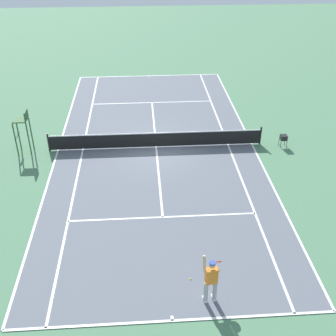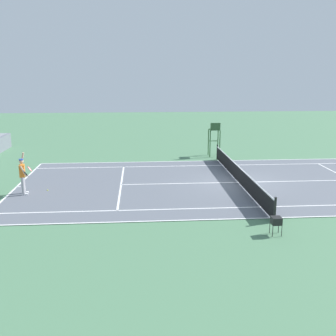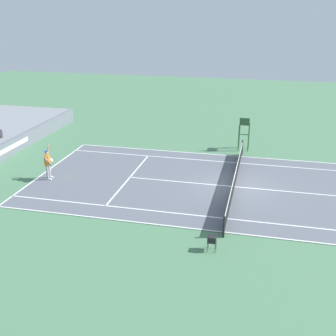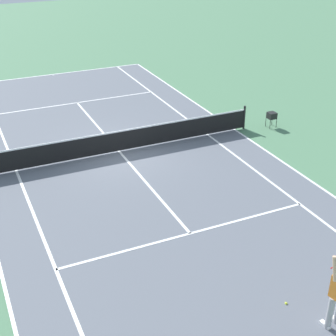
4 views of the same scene
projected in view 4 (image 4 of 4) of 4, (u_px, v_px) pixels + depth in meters
name	position (u px, v px, depth m)	size (l,w,h in m)	color
ground_plane	(119.00, 152.00, 20.22)	(80.00, 80.00, 0.00)	#4C7A56
court	(119.00, 152.00, 20.22)	(11.08, 23.88, 0.03)	slate
net	(119.00, 140.00, 19.98)	(11.98, 0.10, 1.07)	black
tennis_ball	(286.00, 303.00, 12.33)	(0.07, 0.07, 0.07)	#D1E533
ball_hopper	(272.00, 115.00, 22.31)	(0.36, 0.36, 0.70)	black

